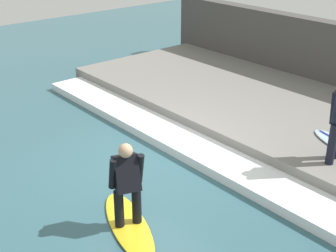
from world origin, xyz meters
The scene contains 6 objects.
ground_plane centered at (0.00, 0.00, 0.00)m, with size 28.00×28.00×0.00m, color #335B66.
concrete_ledge centered at (3.69, 0.00, 0.19)m, with size 4.40×10.80×0.39m, color slate.
back_wall centered at (6.14, 0.00, 0.98)m, with size 0.50×11.34×1.96m, color #474442.
wave_foam_crest centered at (1.03, 0.00, 0.10)m, with size 0.93×10.26×0.19m, color white.
surfboard_riding centered at (-1.50, -1.35, 0.03)m, with size 1.17×2.01×0.06m.
surfer_riding centered at (-1.50, -1.35, 0.84)m, with size 0.51×0.50×1.41m.
Camera 1 is at (-4.98, -6.41, 4.56)m, focal length 50.00 mm.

